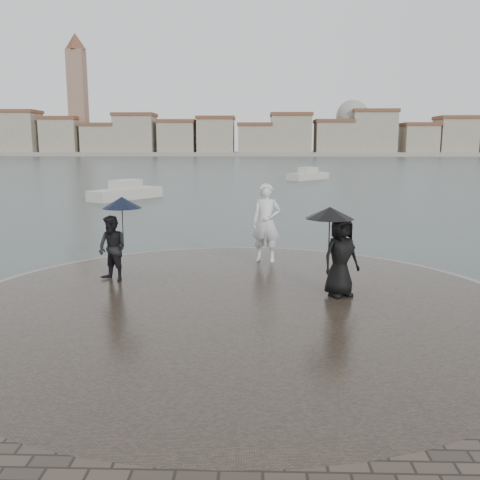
{
  "coord_description": "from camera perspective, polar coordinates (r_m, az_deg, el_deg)",
  "views": [
    {
      "loc": [
        0.36,
        -7.38,
        3.64
      ],
      "look_at": [
        0.0,
        4.8,
        1.45
      ],
      "focal_mm": 40.0,
      "sensor_mm": 36.0,
      "label": 1
    }
  ],
  "objects": [
    {
      "name": "statue",
      "position": [
        15.02,
        2.81,
        1.84
      ],
      "size": [
        0.88,
        0.66,
        2.2
      ],
      "primitive_type": "imported",
      "rotation": [
        0.0,
        0.0,
        -0.18
      ],
      "color": "silver",
      "rests_on": "quay_tip"
    },
    {
      "name": "visitor_left",
      "position": [
        13.22,
        -13.21,
        0.33
      ],
      "size": [
        1.21,
        1.03,
        2.04
      ],
      "color": "black",
      "rests_on": "quay_tip"
    },
    {
      "name": "quay_tip",
      "position": [
        11.42,
        -0.19,
        -7.44
      ],
      "size": [
        11.9,
        11.9,
        0.36
      ],
      "primitive_type": "cylinder",
      "color": "#2D261E",
      "rests_on": "ground"
    },
    {
      "name": "visitor_right",
      "position": [
        11.75,
        10.39,
        -0.53
      ],
      "size": [
        1.3,
        1.08,
        1.95
      ],
      "color": "black",
      "rests_on": "quay_tip"
    },
    {
      "name": "boats",
      "position": [
        44.75,
        10.29,
        5.85
      ],
      "size": [
        36.11,
        25.61,
        1.5
      ],
      "color": "#B9B6A7",
      "rests_on": "ground"
    },
    {
      "name": "ground",
      "position": [
        8.23,
        -1.02,
        -16.05
      ],
      "size": [
        400.0,
        400.0,
        0.0
      ],
      "primitive_type": "plane",
      "color": "#2B3835",
      "rests_on": "ground"
    },
    {
      "name": "kerb_ring",
      "position": [
        11.43,
        -0.19,
        -7.54
      ],
      "size": [
        12.5,
        12.5,
        0.32
      ],
      "primitive_type": "cylinder",
      "color": "gray",
      "rests_on": "ground"
    },
    {
      "name": "far_skyline",
      "position": [
        168.23,
        -0.59,
        10.87
      ],
      "size": [
        260.0,
        20.0,
        37.0
      ],
      "color": "gray",
      "rests_on": "ground"
    }
  ]
}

